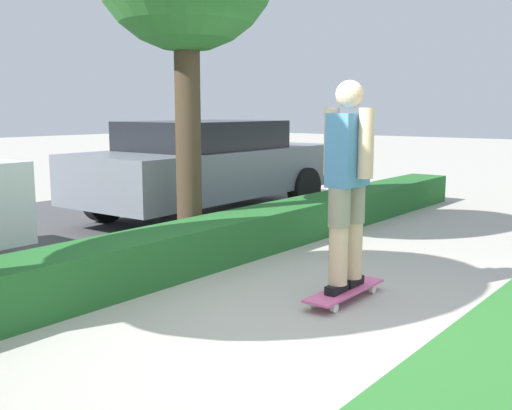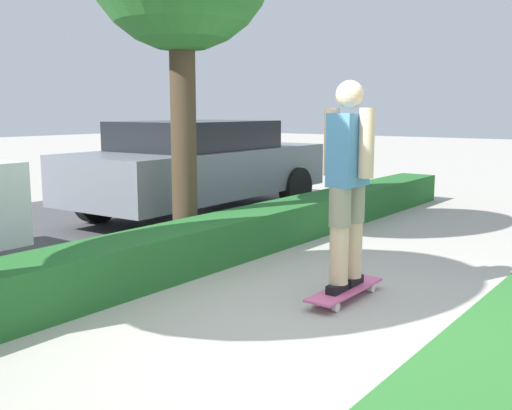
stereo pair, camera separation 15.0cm
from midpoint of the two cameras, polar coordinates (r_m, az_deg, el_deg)
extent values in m
plane|color=#ADA89E|center=(4.69, 5.22, -10.32)|extent=(60.00, 60.00, 0.00)
cube|color=#474749|center=(7.73, -21.84, -3.16)|extent=(12.64, 5.00, 0.01)
cube|color=#236028|center=(5.62, -8.57, -4.76)|extent=(12.64, 0.60, 0.44)
cube|color=#DB5B93|center=(5.03, 9.31, -8.02)|extent=(0.93, 0.24, 0.02)
cylinder|color=silver|center=(5.27, 11.85, -7.84)|extent=(0.08, 0.04, 0.08)
cylinder|color=silver|center=(5.35, 10.11, -7.54)|extent=(0.08, 0.04, 0.08)
cylinder|color=silver|center=(4.74, 8.38, -9.67)|extent=(0.08, 0.04, 0.08)
cylinder|color=silver|center=(4.83, 6.51, -9.29)|extent=(0.08, 0.04, 0.08)
cube|color=black|center=(4.92, 8.64, -7.85)|extent=(0.26, 0.09, 0.07)
cylinder|color=beige|center=(4.81, 8.76, -2.99)|extent=(0.15, 0.15, 0.78)
cylinder|color=gray|center=(4.77, 8.83, -0.23)|extent=(0.18, 0.18, 0.31)
cube|color=black|center=(5.12, 9.98, -7.21)|extent=(0.26, 0.09, 0.07)
cylinder|color=beige|center=(5.02, 10.11, -2.53)|extent=(0.15, 0.15, 0.78)
cylinder|color=gray|center=(4.97, 10.19, 0.12)|extent=(0.18, 0.18, 0.31)
cube|color=#4C84B7|center=(4.82, 9.66, 5.19)|extent=(0.37, 0.20, 0.58)
cylinder|color=beige|center=(4.75, 11.34, 5.78)|extent=(0.12, 0.12, 0.54)
cylinder|color=beige|center=(4.90, 8.08, 5.96)|extent=(0.12, 0.12, 0.54)
sphere|color=beige|center=(4.81, 9.80, 10.35)|extent=(0.22, 0.22, 0.22)
cylinder|color=#423323|center=(6.53, -5.81, 6.77)|extent=(0.27, 0.27, 2.60)
cube|color=slate|center=(8.88, -3.88, 3.26)|extent=(4.34, 1.85, 0.66)
cube|color=black|center=(8.75, -4.49, 6.66)|extent=(2.28, 1.58, 0.40)
cylinder|color=black|center=(9.48, 5.09, 1.60)|extent=(0.66, 0.20, 0.66)
cylinder|color=black|center=(10.42, -2.15, 2.30)|extent=(0.66, 0.20, 0.66)
cylinder|color=black|center=(7.43, -6.25, -0.48)|extent=(0.66, 0.20, 0.66)
cylinder|color=black|center=(8.59, -13.73, 0.61)|extent=(0.66, 0.20, 0.66)
camera|label=1|loc=(0.08, 90.86, -0.14)|focal=42.00mm
camera|label=2|loc=(0.08, -89.14, 0.14)|focal=42.00mm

